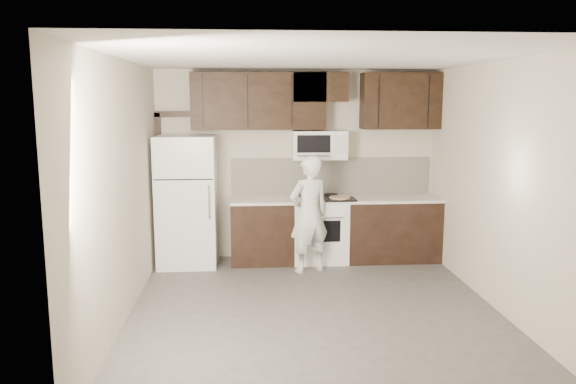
{
  "coord_description": "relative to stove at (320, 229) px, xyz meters",
  "views": [
    {
      "loc": [
        -0.71,
        -5.79,
        2.28
      ],
      "look_at": [
        -0.23,
        0.9,
        1.17
      ],
      "focal_mm": 35.0,
      "sensor_mm": 36.0,
      "label": 1
    }
  ],
  "objects": [
    {
      "name": "stove",
      "position": [
        0.0,
        0.0,
        0.0
      ],
      "size": [
        0.76,
        0.66,
        0.94
      ],
      "color": "white",
      "rests_on": "floor"
    },
    {
      "name": "saucepan",
      "position": [
        -0.18,
        -0.15,
        0.51
      ],
      "size": [
        0.29,
        0.16,
        0.16
      ],
      "color": "silver",
      "rests_on": "stove"
    },
    {
      "name": "microwave",
      "position": [
        -0.0,
        0.12,
        1.19
      ],
      "size": [
        0.76,
        0.42,
        0.4
      ],
      "color": "white",
      "rests_on": "upper_cabinets"
    },
    {
      "name": "pizza",
      "position": [
        0.25,
        -0.17,
        0.48
      ],
      "size": [
        0.3,
        0.3,
        0.02
      ],
      "primitive_type": "cylinder",
      "rotation": [
        0.0,
        0.0,
        0.02
      ],
      "color": "#CBAF88",
      "rests_on": "baking_tray"
    },
    {
      "name": "backsplash",
      "position": [
        0.2,
        0.3,
        0.72
      ],
      "size": [
        2.9,
        0.02,
        0.54
      ],
      "primitive_type": "cube",
      "color": "white",
      "rests_on": "counter_run"
    },
    {
      "name": "door_trim",
      "position": [
        -2.22,
        0.27,
        0.79
      ],
      "size": [
        0.5,
        0.08,
        2.12
      ],
      "color": "black",
      "rests_on": "floor"
    },
    {
      "name": "back_wall",
      "position": [
        -0.3,
        0.31,
        0.89
      ],
      "size": [
        4.0,
        0.0,
        4.0
      ],
      "primitive_type": "plane",
      "rotation": [
        1.57,
        0.0,
        0.0
      ],
      "color": "beige",
      "rests_on": "ground"
    },
    {
      "name": "floor",
      "position": [
        -0.3,
        -1.94,
        -0.46
      ],
      "size": [
        4.5,
        4.5,
        0.0
      ],
      "primitive_type": "plane",
      "color": "#4B4846",
      "rests_on": "ground"
    },
    {
      "name": "baking_tray",
      "position": [
        0.25,
        -0.17,
        0.46
      ],
      "size": [
        0.44,
        0.33,
        0.02
      ],
      "primitive_type": "cube",
      "rotation": [
        0.0,
        0.0,
        0.02
      ],
      "color": "black",
      "rests_on": "counter_run"
    },
    {
      "name": "person",
      "position": [
        -0.21,
        -0.5,
        0.32
      ],
      "size": [
        0.67,
        0.57,
        1.57
      ],
      "primitive_type": "imported",
      "rotation": [
        0.0,
        0.0,
        3.56
      ],
      "color": "white",
      "rests_on": "floor"
    },
    {
      "name": "refrigerator",
      "position": [
        -1.85,
        -0.05,
        0.44
      ],
      "size": [
        0.8,
        0.76,
        1.8
      ],
      "color": "white",
      "rests_on": "floor"
    },
    {
      "name": "counter_run",
      "position": [
        0.3,
        0.0,
        -0.0
      ],
      "size": [
        2.95,
        0.64,
        0.91
      ],
      "color": "black",
      "rests_on": "floor"
    },
    {
      "name": "ceiling",
      "position": [
        -0.3,
        -1.94,
        2.24
      ],
      "size": [
        4.5,
        4.5,
        0.0
      ],
      "primitive_type": "plane",
      "rotation": [
        3.14,
        0.0,
        0.0
      ],
      "color": "white",
      "rests_on": "back_wall"
    },
    {
      "name": "upper_cabinets",
      "position": [
        -0.09,
        0.14,
        1.82
      ],
      "size": [
        3.48,
        0.35,
        0.78
      ],
      "color": "black",
      "rests_on": "back_wall"
    }
  ]
}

